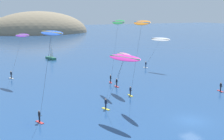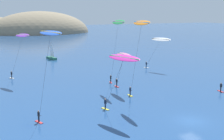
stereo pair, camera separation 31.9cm
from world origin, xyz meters
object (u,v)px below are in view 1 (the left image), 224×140
object	(u,v)px
kitesurfer_magenta	(123,61)
kitesurfer_pink	(123,57)
kitesurfer_green	(118,27)
kitesurfer_purple	(21,39)
sailboat_near	(50,57)
kitesurfer_orange	(141,29)
kitesurfer_blue	(50,42)
kitesurfer_white	(159,41)

from	to	relation	value
kitesurfer_magenta	kitesurfer_pink	size ratio (longest dim) A/B	1.23
kitesurfer_green	kitesurfer_purple	world-z (taller)	kitesurfer_green
kitesurfer_purple	sailboat_near	bearing A→B (deg)	64.07
kitesurfer_orange	kitesurfer_magenta	world-z (taller)	kitesurfer_orange
kitesurfer_blue	kitesurfer_magenta	xyz separation A→B (m)	(10.67, 1.69, -3.40)
sailboat_near	kitesurfer_white	bearing A→B (deg)	-55.30
kitesurfer_blue	kitesurfer_purple	xyz separation A→B (m)	(1.67, 28.98, -2.13)
kitesurfer_blue	kitesurfer_magenta	size ratio (longest dim) A/B	1.43
kitesurfer_orange	kitesurfer_purple	world-z (taller)	kitesurfer_orange
kitesurfer_orange	kitesurfer_pink	world-z (taller)	kitesurfer_orange
kitesurfer_blue	kitesurfer_white	distance (m)	44.56
sailboat_near	kitesurfer_orange	size ratio (longest dim) A/B	0.44
kitesurfer_green	kitesurfer_white	bearing A→B (deg)	30.27
kitesurfer_blue	kitesurfer_magenta	world-z (taller)	kitesurfer_blue
kitesurfer_orange	kitesurfer_purple	bearing A→B (deg)	122.78
kitesurfer_green	sailboat_near	bearing A→B (deg)	93.73
kitesurfer_blue	kitesurfer_pink	xyz separation A→B (m)	(17.29, 13.16, -4.93)
kitesurfer_blue	kitesurfer_orange	xyz separation A→B (m)	(16.39, 6.11, 0.64)
kitesurfer_blue	kitesurfer_magenta	distance (m)	11.32
kitesurfer_orange	kitesurfer_magenta	distance (m)	8.28
kitesurfer_orange	kitesurfer_white	world-z (taller)	kitesurfer_orange
kitesurfer_orange	kitesurfer_purple	size ratio (longest dim) A/B	1.30
kitesurfer_magenta	kitesurfer_purple	bearing A→B (deg)	108.26
kitesurfer_white	kitesurfer_purple	distance (m)	34.06
sailboat_near	kitesurfer_white	size ratio (longest dim) A/B	0.71
kitesurfer_pink	kitesurfer_orange	bearing A→B (deg)	-97.27
kitesurfer_purple	kitesurfer_white	bearing A→B (deg)	-4.15
kitesurfer_white	kitesurfer_purple	size ratio (longest dim) A/B	0.81
kitesurfer_green	kitesurfer_pink	size ratio (longest dim) A/B	1.84
sailboat_near	kitesurfer_blue	size ratio (longest dim) A/B	0.47
kitesurfer_orange	kitesurfer_white	bearing A→B (deg)	46.75
sailboat_near	kitesurfer_green	world-z (taller)	kitesurfer_green
sailboat_near	kitesurfer_pink	distance (m)	43.61
kitesurfer_blue	kitesurfer_pink	world-z (taller)	kitesurfer_blue
kitesurfer_orange	kitesurfer_magenta	bearing A→B (deg)	-142.35
kitesurfer_orange	kitesurfer_green	bearing A→B (deg)	83.13
kitesurfer_orange	kitesurfer_purple	distance (m)	27.34
kitesurfer_white	kitesurfer_pink	bearing A→B (deg)	-143.87
kitesurfer_green	kitesurfer_pink	xyz separation A→B (m)	(-0.29, -2.85, -5.47)
kitesurfer_white	kitesurfer_blue	bearing A→B (deg)	-143.31
kitesurfer_magenta	kitesurfer_purple	size ratio (longest dim) A/B	0.85
kitesurfer_green	kitesurfer_orange	distance (m)	9.97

